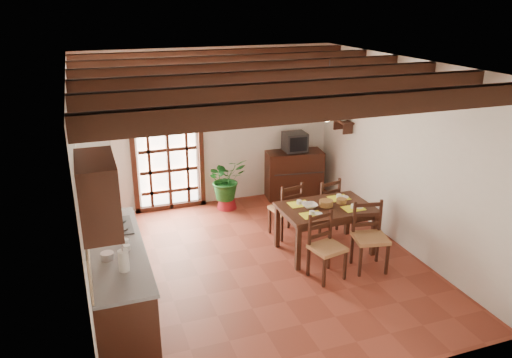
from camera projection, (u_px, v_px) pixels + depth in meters
name	position (u px, v px, depth m)	size (l,w,h in m)	color
ground_plane	(259.00, 265.00, 7.10)	(5.00, 5.00, 0.00)	maroon
room_shell	(259.00, 142.00, 6.47)	(4.52, 5.02, 2.81)	silver
ceiling_beams	(259.00, 74.00, 6.17)	(4.50, 4.34, 0.20)	black
french_door	(167.00, 145.00, 8.60)	(1.26, 0.11, 2.32)	white
kitchen_counter	(118.00, 282.00, 5.79)	(0.64, 2.25, 1.38)	black
upper_cabinet	(98.00, 194.00, 4.66)	(0.35, 0.80, 0.70)	black
range_hood	(95.00, 166.00, 5.81)	(0.38, 0.60, 0.54)	white
counter_items	(114.00, 241.00, 5.70)	(0.50, 1.43, 0.25)	black
dining_table	(326.00, 212.00, 7.28)	(1.34, 0.87, 0.72)	#331A10
chair_near_left	(326.00, 258.00, 6.69)	(0.49, 0.47, 0.90)	#AE794A
chair_near_right	(369.00, 249.00, 6.91)	(0.52, 0.50, 0.96)	#AE794A
chair_far_left	(286.00, 219.00, 7.89)	(0.49, 0.48, 0.91)	#AE794A
chair_far_right	(323.00, 213.00, 8.11)	(0.48, 0.47, 0.89)	#AE794A
table_setting	(326.00, 206.00, 7.25)	(0.97, 0.64, 0.09)	#FEFE28
table_bowl	(310.00, 206.00, 7.20)	(0.22, 0.22, 0.05)	white
sideboard	(294.00, 174.00, 9.39)	(1.05, 0.47, 0.89)	black
crt_tv	(295.00, 142.00, 9.17)	(0.42, 0.39, 0.35)	black
fuse_box	(290.00, 103.00, 9.16)	(0.25, 0.03, 0.32)	white
plant_pot	(227.00, 202.00, 8.97)	(0.36, 0.36, 0.22)	maroon
potted_plant	(226.00, 178.00, 8.81)	(1.77, 1.51, 1.97)	#144C19
wall_shelf	(343.00, 124.00, 8.67)	(0.20, 0.42, 0.20)	black
shelf_vase	(344.00, 116.00, 8.62)	(0.15, 0.15, 0.15)	#B2BFB2
shelf_flowers	(344.00, 104.00, 8.55)	(0.14, 0.14, 0.36)	#FEFE28
framed_picture	(349.00, 93.00, 8.51)	(0.03, 0.32, 0.32)	brown
pendant_lamp	(327.00, 113.00, 6.87)	(0.36, 0.36, 0.84)	black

